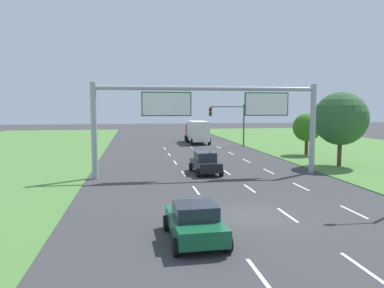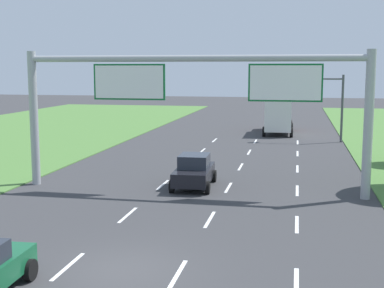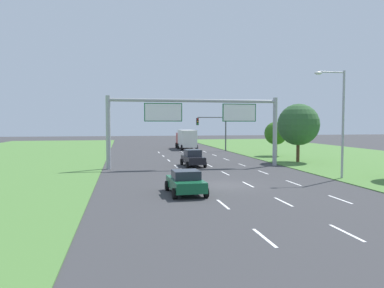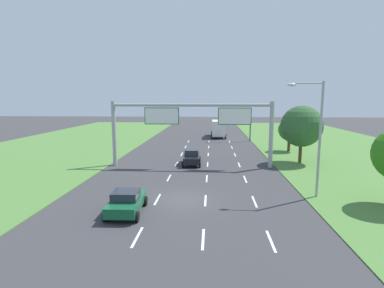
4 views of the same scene
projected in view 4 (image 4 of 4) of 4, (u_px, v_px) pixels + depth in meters
name	position (u px, v px, depth m)	size (l,w,h in m)	color
ground_plane	(181.00, 200.00, 21.69)	(200.00, 200.00, 0.00)	#38383A
grass_verge_left	(1.00, 165.00, 32.89)	(24.00, 120.00, 0.06)	#4C7A38
lane_dashes_inner_left	(169.00, 178.00, 27.72)	(0.14, 50.40, 0.01)	white
lane_dashes_inner_right	(207.00, 178.00, 27.49)	(0.14, 50.40, 0.01)	white
lane_dashes_slip	(245.00, 179.00, 27.27)	(0.14, 50.40, 0.01)	white
car_near_red	(126.00, 202.00, 19.10)	(2.25, 3.97, 1.49)	#145633
car_lead_silver	(192.00, 157.00, 33.24)	(2.14, 4.06, 1.69)	black
box_truck	(218.00, 128.00, 56.94)	(2.75, 7.43, 3.20)	#B21E19
sign_gantry	(193.00, 121.00, 31.65)	(17.24, 0.44, 7.00)	#9EA0A5
traffic_light_mast	(239.00, 119.00, 51.11)	(4.76, 0.49, 5.60)	#47494F
street_lamp	(315.00, 129.00, 21.56)	(2.61, 0.32, 8.50)	#9EA0A5
roadside_tree_mid	(302.00, 126.00, 33.37)	(4.63, 4.63, 6.54)	#513823
roadside_tree_far	(290.00, 130.00, 41.12)	(3.03, 3.03, 4.56)	#513823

